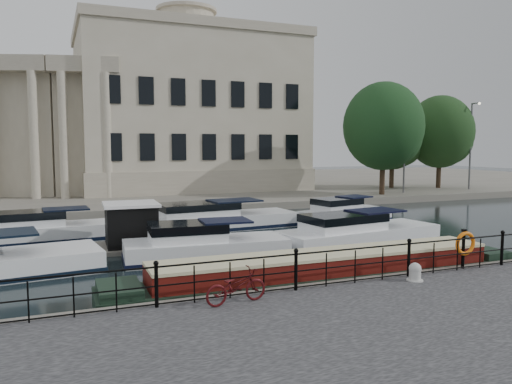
% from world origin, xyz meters
% --- Properties ---
extents(ground_plane, '(160.00, 160.00, 0.00)m').
position_xyz_m(ground_plane, '(0.00, 0.00, 0.00)').
color(ground_plane, black).
rests_on(ground_plane, ground).
extents(far_bank, '(120.00, 42.00, 0.55)m').
position_xyz_m(far_bank, '(0.00, 39.00, 0.28)').
color(far_bank, '#6B665B').
rests_on(far_bank, ground_plane).
extents(railing, '(24.14, 0.14, 1.22)m').
position_xyz_m(railing, '(0.00, -2.25, 1.20)').
color(railing, black).
rests_on(railing, near_quay).
extents(civic_building, '(53.55, 31.84, 16.85)m').
position_xyz_m(civic_building, '(-1.00, 34.71, 7.04)').
color(civic_building, '#ADA38C').
rests_on(civic_building, far_bank).
extents(lamp_posts, '(8.24, 1.55, 8.07)m').
position_xyz_m(lamp_posts, '(26.00, 20.70, 4.80)').
color(lamp_posts, '#59595B').
rests_on(lamp_posts, far_bank).
extents(bicycle, '(1.82, 0.85, 0.92)m').
position_xyz_m(bicycle, '(-2.00, -2.74, 1.01)').
color(bicycle, '#420B0E').
rests_on(bicycle, near_quay).
extents(mooring_bollard, '(0.50, 0.50, 0.57)m').
position_xyz_m(mooring_bollard, '(3.84, -2.74, 0.82)').
color(mooring_bollard, '#B5B6B1').
rests_on(mooring_bollard, near_quay).
extents(life_ring_post, '(0.82, 0.21, 1.34)m').
position_xyz_m(life_ring_post, '(6.39, -2.17, 1.39)').
color(life_ring_post, black).
rests_on(life_ring_post, near_quay).
extents(narrowboat, '(14.78, 2.21, 1.54)m').
position_xyz_m(narrowboat, '(1.94, -0.72, 0.37)').
color(narrowboat, black).
rests_on(narrowboat, ground_plane).
extents(harbour_hut, '(3.39, 2.87, 2.20)m').
position_xyz_m(harbour_hut, '(-3.15, 8.02, 0.95)').
color(harbour_hut, '#6B665B').
rests_on(harbour_hut, ground_plane).
extents(cabin_cruisers, '(27.74, 10.81, 1.99)m').
position_xyz_m(cabin_cruisers, '(-0.54, 7.98, 0.37)').
color(cabin_cruisers, white).
rests_on(cabin_cruisers, ground_plane).
extents(trees, '(15.58, 11.36, 9.45)m').
position_xyz_m(trees, '(23.92, 22.42, 5.76)').
color(trees, black).
rests_on(trees, far_bank).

